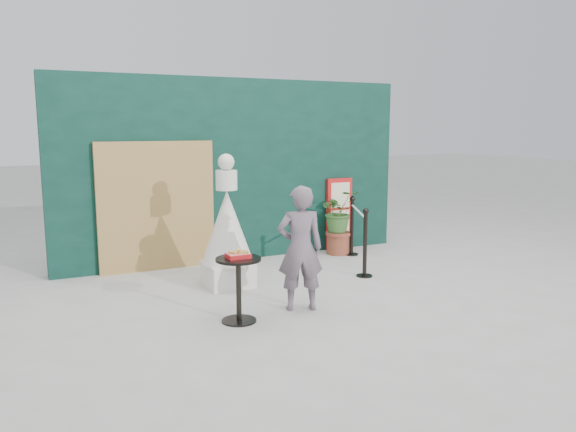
% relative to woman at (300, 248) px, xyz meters
% --- Properties ---
extents(ground, '(60.00, 60.00, 0.00)m').
position_rel_woman_xyz_m(ground, '(0.31, -0.23, -0.76)').
color(ground, '#ADAAA5').
rests_on(ground, ground).
extents(back_wall, '(6.00, 0.30, 3.00)m').
position_rel_woman_xyz_m(back_wall, '(0.31, 2.92, 0.74)').
color(back_wall, black).
rests_on(back_wall, ground).
extents(bamboo_fence, '(1.80, 0.08, 2.00)m').
position_rel_woman_xyz_m(bamboo_fence, '(-1.09, 2.71, 0.24)').
color(bamboo_fence, tan).
rests_on(bamboo_fence, ground).
extents(woman, '(0.64, 0.52, 1.53)m').
position_rel_woman_xyz_m(woman, '(0.00, 0.00, 0.00)').
color(woman, '#685963').
rests_on(woman, ground).
extents(menu_board, '(0.50, 0.07, 1.30)m').
position_rel_woman_xyz_m(menu_board, '(2.21, 2.72, -0.11)').
color(menu_board, red).
rests_on(menu_board, ground).
extents(statue, '(0.72, 0.72, 1.86)m').
position_rel_woman_xyz_m(statue, '(-0.43, 1.36, -0.01)').
color(statue, silver).
rests_on(statue, ground).
extents(cafe_table, '(0.52, 0.52, 0.75)m').
position_rel_woman_xyz_m(cafe_table, '(-0.83, -0.08, -0.27)').
color(cafe_table, black).
rests_on(cafe_table, ground).
extents(food_basket, '(0.26, 0.19, 0.11)m').
position_rel_woman_xyz_m(food_basket, '(-0.83, -0.08, 0.02)').
color(food_basket, red).
rests_on(food_basket, cafe_table).
extents(planter, '(0.66, 0.58, 1.13)m').
position_rel_woman_xyz_m(planter, '(2.00, 2.40, -0.11)').
color(planter, brown).
rests_on(planter, ground).
extents(stanchion_barrier, '(0.84, 1.54, 1.03)m').
position_rel_woman_xyz_m(stanchion_barrier, '(1.87, 1.58, -0.27)').
color(stanchion_barrier, black).
rests_on(stanchion_barrier, ground).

